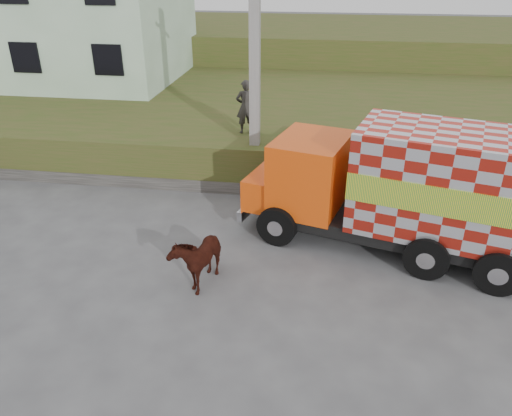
% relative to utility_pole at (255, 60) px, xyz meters
% --- Properties ---
extents(ground, '(120.00, 120.00, 0.00)m').
position_rel_utility_pole_xyz_m(ground, '(1.00, -4.60, -4.08)').
color(ground, '#474749').
rests_on(ground, ground).
extents(embankment, '(40.00, 12.00, 1.50)m').
position_rel_utility_pole_xyz_m(embankment, '(1.00, 5.40, -3.33)').
color(embankment, '#344918').
rests_on(embankment, ground).
extents(embankment_far, '(40.00, 12.00, 3.00)m').
position_rel_utility_pole_xyz_m(embankment_far, '(1.00, 17.40, -2.58)').
color(embankment_far, '#344918').
rests_on(embankment_far, ground).
extents(retaining_strip, '(16.00, 0.50, 0.40)m').
position_rel_utility_pole_xyz_m(retaining_strip, '(-1.00, -0.40, -3.88)').
color(retaining_strip, '#595651').
rests_on(retaining_strip, ground).
extents(building, '(10.00, 8.00, 6.00)m').
position_rel_utility_pole_xyz_m(building, '(-10.00, 8.40, 0.42)').
color(building, silver).
rests_on(building, embankment).
extents(utility_pole, '(1.20, 0.30, 8.00)m').
position_rel_utility_pole_xyz_m(utility_pole, '(0.00, 0.00, 0.00)').
color(utility_pole, gray).
rests_on(utility_pole, ground).
extents(cargo_truck, '(7.65, 4.17, 3.26)m').
position_rel_utility_pole_xyz_m(cargo_truck, '(4.23, -3.13, -2.40)').
color(cargo_truck, black).
rests_on(cargo_truck, ground).
extents(cow, '(1.06, 1.72, 1.36)m').
position_rel_utility_pole_xyz_m(cow, '(-0.52, -5.35, -3.40)').
color(cow, '#351B0D').
rests_on(cow, ground).
extents(pedestrian, '(0.75, 0.63, 1.75)m').
position_rel_utility_pole_xyz_m(pedestrian, '(-0.46, 1.07, -1.70)').
color(pedestrian, '#2F2C2A').
rests_on(pedestrian, embankment).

